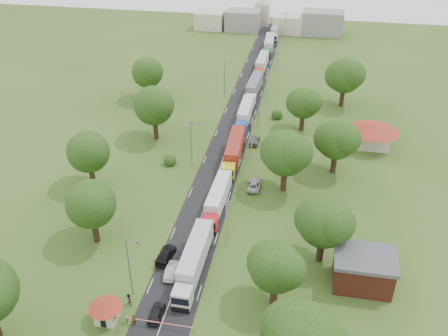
% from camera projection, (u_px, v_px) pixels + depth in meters
% --- Properties ---
extents(ground, '(260.00, 260.00, 0.00)m').
position_uv_depth(ground, '(202.00, 214.00, 85.70)').
color(ground, '#324B19').
rests_on(ground, ground).
extents(road, '(8.00, 200.00, 0.04)m').
position_uv_depth(road, '(224.00, 157.00, 102.45)').
color(road, black).
rests_on(road, ground).
extents(boom_barrier, '(9.22, 0.35, 1.18)m').
position_uv_depth(boom_barrier, '(150.00, 322.00, 64.52)').
color(boom_barrier, slate).
rests_on(boom_barrier, ground).
extents(guard_booth, '(4.40, 4.40, 3.45)m').
position_uv_depth(guard_booth, '(106.00, 308.00, 64.77)').
color(guard_booth, beige).
rests_on(guard_booth, ground).
extents(info_sign, '(0.12, 3.10, 4.10)m').
position_uv_depth(info_sign, '(259.00, 114.00, 112.62)').
color(info_sign, slate).
rests_on(info_sign, ground).
extents(pole_1, '(1.60, 0.24, 9.00)m').
position_uv_depth(pole_1, '(227.00, 221.00, 76.53)').
color(pole_1, gray).
rests_on(pole_1, ground).
extents(pole_2, '(1.60, 0.24, 9.00)m').
position_uv_depth(pole_2, '(252.00, 136.00, 99.97)').
color(pole_2, gray).
rests_on(pole_2, ground).
extents(pole_3, '(1.60, 0.24, 9.00)m').
position_uv_depth(pole_3, '(267.00, 84.00, 123.42)').
color(pole_3, gray).
rests_on(pole_3, ground).
extents(pole_4, '(1.60, 0.24, 9.00)m').
position_uv_depth(pole_4, '(278.00, 49.00, 146.86)').
color(pole_4, gray).
rests_on(pole_4, ground).
extents(pole_5, '(1.60, 0.24, 9.00)m').
position_uv_depth(pole_5, '(285.00, 23.00, 170.30)').
color(pole_5, gray).
rests_on(pole_5, ground).
extents(lamp_0, '(2.03, 0.22, 10.00)m').
position_uv_depth(lamp_0, '(130.00, 265.00, 66.89)').
color(lamp_0, slate).
rests_on(lamp_0, ground).
extents(lamp_1, '(2.03, 0.22, 10.00)m').
position_uv_depth(lamp_1, '(192.00, 142.00, 96.20)').
color(lamp_1, slate).
rests_on(lamp_1, ground).
extents(lamp_2, '(2.03, 0.22, 10.00)m').
position_uv_depth(lamp_2, '(225.00, 77.00, 125.50)').
color(lamp_2, slate).
rests_on(lamp_2, ground).
extents(tree_2, '(8.00, 8.00, 10.10)m').
position_uv_depth(tree_2, '(276.00, 266.00, 65.10)').
color(tree_2, '#382616').
rests_on(tree_2, ground).
extents(tree_3, '(8.80, 8.80, 11.07)m').
position_uv_depth(tree_3, '(324.00, 221.00, 72.22)').
color(tree_3, '#382616').
rests_on(tree_3, ground).
extents(tree_4, '(9.60, 9.60, 12.05)m').
position_uv_depth(tree_4, '(286.00, 153.00, 88.07)').
color(tree_4, '#382616').
rests_on(tree_4, ground).
extents(tree_5, '(8.80, 8.80, 11.07)m').
position_uv_depth(tree_5, '(337.00, 139.00, 93.68)').
color(tree_5, '#382616').
rests_on(tree_5, ground).
extents(tree_6, '(8.00, 8.00, 10.10)m').
position_uv_depth(tree_6, '(304.00, 103.00, 109.32)').
color(tree_6, '#382616').
rests_on(tree_6, ground).
extents(tree_7, '(9.60, 9.60, 12.05)m').
position_uv_depth(tree_7, '(345.00, 75.00, 119.84)').
color(tree_7, '#382616').
rests_on(tree_7, ground).
extents(tree_10, '(8.80, 8.80, 11.07)m').
position_uv_depth(tree_10, '(91.00, 203.00, 76.03)').
color(tree_10, '#382616').
rests_on(tree_10, ground).
extents(tree_11, '(8.80, 8.80, 11.07)m').
position_uv_depth(tree_11, '(89.00, 151.00, 89.69)').
color(tree_11, '#382616').
rests_on(tree_11, ground).
extents(tree_12, '(9.60, 9.60, 12.05)m').
position_uv_depth(tree_12, '(154.00, 105.00, 105.18)').
color(tree_12, '#382616').
rests_on(tree_12, ground).
extents(tree_13, '(8.80, 8.80, 11.07)m').
position_uv_depth(tree_13, '(147.00, 72.00, 123.49)').
color(tree_13, '#382616').
rests_on(tree_13, ground).
extents(house_brick, '(8.60, 6.60, 5.20)m').
position_uv_depth(house_brick, '(363.00, 270.00, 70.19)').
color(house_brick, maroon).
rests_on(house_brick, ground).
extents(house_cream, '(10.08, 10.08, 5.80)m').
position_uv_depth(house_cream, '(374.00, 131.00, 104.21)').
color(house_cream, beige).
rests_on(house_cream, ground).
extents(distant_town, '(52.00, 8.00, 8.00)m').
position_uv_depth(distant_town, '(273.00, 22.00, 175.87)').
color(distant_town, gray).
rests_on(distant_town, ground).
extents(church, '(5.00, 5.00, 12.30)m').
position_uv_depth(church, '(262.00, 10.00, 182.31)').
color(church, beige).
rests_on(church, ground).
extents(truck_0, '(2.78, 15.47, 4.29)m').
position_uv_depth(truck_0, '(194.00, 260.00, 72.40)').
color(truck_0, silver).
rests_on(truck_0, ground).
extents(truck_1, '(2.74, 14.24, 3.94)m').
position_uv_depth(truck_1, '(217.00, 199.00, 85.85)').
color(truck_1, red).
rests_on(truck_1, ground).
extents(truck_2, '(3.23, 15.72, 4.35)m').
position_uv_depth(truck_2, '(234.00, 151.00, 99.70)').
color(truck_2, gold).
rests_on(truck_2, ground).
extents(truck_3, '(2.54, 14.36, 3.98)m').
position_uv_depth(truck_3, '(245.00, 113.00, 115.10)').
color(truck_3, '#1C51AB').
rests_on(truck_3, ground).
extents(truck_4, '(3.06, 14.94, 4.13)m').
position_uv_depth(truck_4, '(254.00, 88.00, 128.05)').
color(truck_4, silver).
rests_on(truck_4, ground).
extents(truck_5, '(2.65, 14.38, 3.98)m').
position_uv_depth(truck_5, '(262.00, 64.00, 143.29)').
color(truck_5, '#A33519').
rests_on(truck_5, ground).
extents(truck_6, '(3.22, 15.22, 4.21)m').
position_uv_depth(truck_6, '(269.00, 45.00, 157.86)').
color(truck_6, '#286B36').
rests_on(truck_6, ground).
extents(truck_7, '(2.54, 13.64, 3.78)m').
position_uv_depth(truck_7, '(275.00, 31.00, 171.29)').
color(truck_7, '#B5B5B5').
rests_on(truck_7, ground).
extents(car_lane_front, '(1.83, 4.16, 1.39)m').
position_uv_depth(car_lane_front, '(156.00, 313.00, 66.04)').
color(car_lane_front, black).
rests_on(car_lane_front, ground).
extents(car_lane_mid, '(1.74, 4.52, 1.47)m').
position_uv_depth(car_lane_mid, '(172.00, 271.00, 72.81)').
color(car_lane_mid, '#ABADB4').
rests_on(car_lane_mid, ground).
extents(car_lane_rear, '(2.42, 5.35, 1.52)m').
position_uv_depth(car_lane_rear, '(166.00, 255.00, 75.73)').
color(car_lane_rear, black).
rests_on(car_lane_rear, ground).
extents(car_verge_near, '(2.56, 5.12, 1.39)m').
position_uv_depth(car_verge_near, '(254.00, 185.00, 92.22)').
color(car_verge_near, '#BBBBBB').
rests_on(car_verge_near, ground).
extents(car_verge_far, '(2.06, 4.71, 1.58)m').
position_uv_depth(car_verge_far, '(255.00, 140.00, 106.81)').
color(car_verge_far, slate).
rests_on(car_verge_far, ground).
extents(pedestrian_near, '(0.70, 0.66, 1.61)m').
position_uv_depth(pedestrian_near, '(134.00, 320.00, 64.80)').
color(pedestrian_near, gray).
rests_on(pedestrian_near, ground).
extents(pedestrian_booth, '(1.18, 1.14, 1.92)m').
position_uv_depth(pedestrian_booth, '(129.00, 300.00, 67.60)').
color(pedestrian_booth, gray).
rests_on(pedestrian_booth, ground).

